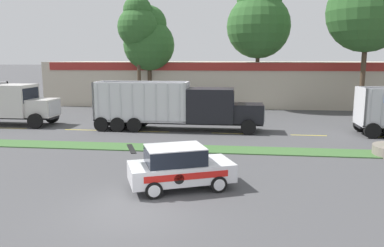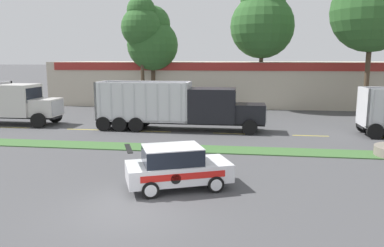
# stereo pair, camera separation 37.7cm
# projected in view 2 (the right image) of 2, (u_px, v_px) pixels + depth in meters

# --- Properties ---
(ground_plane) EXTENTS (600.00, 600.00, 0.00)m
(ground_plane) POSITION_uv_depth(u_px,v_px,m) (130.00, 211.00, 12.72)
(ground_plane) COLOR #474749
(grass_verge) EXTENTS (120.00, 1.78, 0.06)m
(grass_verge) POSITION_uv_depth(u_px,v_px,m) (177.00, 148.00, 21.59)
(grass_verge) COLOR #3D6633
(grass_verge) RESTS_ON ground_plane
(centre_line_2) EXTENTS (2.40, 0.14, 0.01)m
(centre_line_2) POSITION_uv_depth(u_px,v_px,m) (15.00, 128.00, 28.21)
(centre_line_2) COLOR yellow
(centre_line_2) RESTS_ON ground_plane
(centre_line_3) EXTENTS (2.40, 0.14, 0.01)m
(centre_line_3) POSITION_uv_depth(u_px,v_px,m) (83.00, 129.00, 27.46)
(centre_line_3) COLOR yellow
(centre_line_3) RESTS_ON ground_plane
(centre_line_4) EXTENTS (2.40, 0.14, 0.01)m
(centre_line_4) POSITION_uv_depth(u_px,v_px,m) (155.00, 131.00, 26.72)
(centre_line_4) COLOR yellow
(centre_line_4) RESTS_ON ground_plane
(centre_line_5) EXTENTS (2.40, 0.14, 0.01)m
(centre_line_5) POSITION_uv_depth(u_px,v_px,m) (230.00, 133.00, 25.97)
(centre_line_5) COLOR yellow
(centre_line_5) RESTS_ON ground_plane
(centre_line_6) EXTENTS (2.40, 0.14, 0.01)m
(centre_line_6) POSITION_uv_depth(u_px,v_px,m) (311.00, 136.00, 25.23)
(centre_line_6) COLOR yellow
(centre_line_6) RESTS_ON ground_plane
(dump_truck_lead) EXTENTS (12.10, 2.64, 3.49)m
(dump_truck_lead) POSITION_uv_depth(u_px,v_px,m) (194.00, 108.00, 26.88)
(dump_truck_lead) COLOR black
(dump_truck_lead) RESTS_ON ground_plane
(dump_truck_trail) EXTENTS (11.54, 2.83, 3.48)m
(dump_truck_trail) POSITION_uv_depth(u_px,v_px,m) (2.00, 104.00, 29.49)
(dump_truck_trail) COLOR black
(dump_truck_trail) RESTS_ON ground_plane
(rally_car) EXTENTS (4.50, 3.32, 1.76)m
(rally_car) POSITION_uv_depth(u_px,v_px,m) (177.00, 167.00, 14.91)
(rally_car) COLOR white
(rally_car) RESTS_ON ground_plane
(store_building_backdrop) EXTENTS (39.16, 12.10, 4.78)m
(store_building_backdrop) POSITION_uv_depth(u_px,v_px,m) (229.00, 82.00, 44.17)
(store_building_backdrop) COLOR #BCB29E
(store_building_backdrop) RESTS_ON ground_plane
(tree_behind_left) EXTENTS (6.34, 6.34, 13.07)m
(tree_behind_left) POSITION_uv_depth(u_px,v_px,m) (262.00, 20.00, 37.05)
(tree_behind_left) COLOR #473828
(tree_behind_left) RESTS_ON ground_plane
(tree_behind_centre) EXTENTS (6.99, 6.99, 14.40)m
(tree_behind_centre) POSITION_uv_depth(u_px,v_px,m) (373.00, 3.00, 31.93)
(tree_behind_centre) COLOR #473828
(tree_behind_centre) RESTS_ON ground_plane
(tree_behind_right) EXTENTS (5.25, 5.25, 10.48)m
(tree_behind_right) POSITION_uv_depth(u_px,v_px,m) (153.00, 40.00, 38.49)
(tree_behind_right) COLOR #473828
(tree_behind_right) RESTS_ON ground_plane
(tree_behind_far_right) EXTENTS (4.05, 4.05, 11.25)m
(tree_behind_far_right) POSITION_uv_depth(u_px,v_px,m) (141.00, 24.00, 37.10)
(tree_behind_far_right) COLOR #473828
(tree_behind_far_right) RESTS_ON ground_plane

